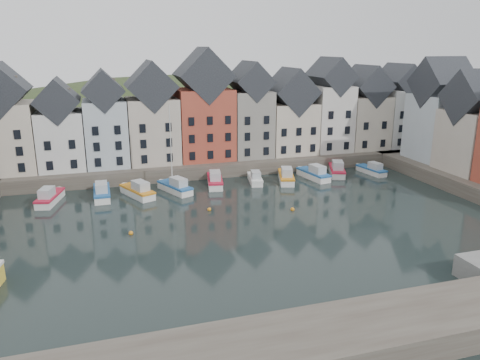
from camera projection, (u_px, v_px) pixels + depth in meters
name	position (u px, v px, depth m)	size (l,w,h in m)	color
ground	(261.00, 230.00, 52.34)	(260.00, 260.00, 0.00)	black
far_quay	(202.00, 161.00, 79.64)	(90.00, 16.00, 2.00)	#443B34
hillside	(180.00, 215.00, 108.77)	(153.60, 70.40, 64.00)	#27351A
far_terrace	(223.00, 116.00, 76.53)	(72.37, 8.16, 17.78)	beige
right_terrace	(478.00, 125.00, 67.45)	(8.30, 24.25, 16.36)	#A9B5BC
mooring_buoys	(214.00, 217.00, 56.08)	(20.50, 5.50, 0.50)	orange
boat_a	(49.00, 198.00, 61.21)	(3.53, 6.74, 2.47)	silver
boat_b	(102.00, 193.00, 63.23)	(2.11, 6.76, 2.59)	silver
boat_c	(138.00, 191.00, 63.84)	(4.51, 6.91, 2.55)	silver
boat_d	(176.00, 187.00, 65.72)	(4.38, 6.72, 12.33)	silver
boat_e	(215.00, 181.00, 68.88)	(3.36, 7.01, 2.58)	silver
boat_f	(255.00, 179.00, 70.36)	(2.78, 5.81, 2.14)	silver
boat_g	(286.00, 177.00, 70.89)	(4.06, 7.01, 2.57)	silver
boat_h	(314.00, 174.00, 72.41)	(3.15, 6.90, 2.55)	silver
boat_i	(337.00, 170.00, 74.71)	(4.60, 7.16, 2.64)	silver
boat_j	(372.00, 170.00, 75.28)	(2.66, 5.88, 2.18)	silver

